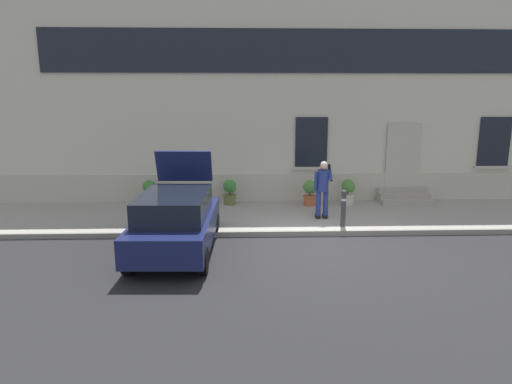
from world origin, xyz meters
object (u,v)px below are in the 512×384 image
Objects in this scene: hatchback_car_navy at (176,221)px; planter_charcoal at (150,192)px; bollard_far_left at (186,208)px; planter_olive at (230,191)px; planter_cream at (348,191)px; planter_terracotta at (310,192)px; person_on_phone at (323,186)px; bollard_near_person at (343,207)px.

hatchback_car_navy is 4.79× the size of planter_charcoal.
bollard_far_left is 1.22× the size of planter_charcoal.
bollard_far_left is 2.95m from planter_olive.
planter_charcoal is 6.68m from planter_cream.
planter_cream is at bearing -1.48° from planter_olive.
hatchback_car_navy is 4.53m from planter_charcoal.
hatchback_car_navy reaches higher than planter_olive.
planter_terracotta and planter_cream have the same top height.
planter_olive is 4.00m from planter_cream.
planter_charcoal is at bearing -179.32° from planter_olive.
bollard_far_left is at bearing -146.96° from planter_terracotta.
planter_charcoal is at bearing 155.70° from person_on_phone.
planter_charcoal is 1.00× the size of planter_terracotta.
hatchback_car_navy is 4.79× the size of planter_olive.
planter_charcoal and planter_cream have the same top height.
planter_terracotta is (3.87, 4.08, -0.19)m from hatchback_car_navy.
person_on_phone is (3.94, 0.80, 0.44)m from bollard_far_left.
bollard_near_person is 1.22× the size of planter_cream.
planter_charcoal is (-5.92, 2.69, -0.11)m from bollard_near_person.
planter_charcoal is at bearing 109.25° from hatchback_car_navy.
hatchback_car_navy is at bearing -160.32° from bollard_near_person.
planter_olive is at bearing 175.17° from planter_terracotta.
planter_charcoal and planter_terracotta have the same top height.
person_on_phone reaches higher than planter_charcoal.
planter_olive is at bearing 178.52° from planter_cream.
planter_charcoal is (-5.47, 1.89, -0.54)m from person_on_phone.
person_on_phone is 2.03× the size of planter_olive.
planter_terracotta is 1.32m from planter_cream.
planter_terracotta is at bearing 33.04° from bollard_far_left.
bollard_near_person is 1.22× the size of planter_terracotta.
bollard_near_person and bollard_far_left have the same top height.
bollard_near_person is at bearing -77.37° from planter_terracotta.
person_on_phone is 3.43m from planter_olive.
planter_cream is at bearing 73.81° from bollard_near_person.
planter_olive is at bearing 74.54° from hatchback_car_navy.
planter_cream is (1.21, 1.82, -0.54)m from person_on_phone.
planter_charcoal is (-1.49, 4.27, -0.19)m from hatchback_car_navy.
person_on_phone is (3.98, 2.38, 0.35)m from hatchback_car_navy.
bollard_near_person is at bearing -106.19° from planter_cream.
person_on_phone is at bearing -123.69° from planter_cream.
person_on_phone is 1.78m from planter_terracotta.
person_on_phone is 5.81m from planter_charcoal.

